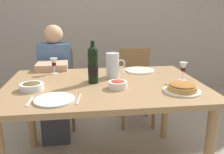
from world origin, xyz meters
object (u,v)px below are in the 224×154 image
(dining_table, at_px, (104,95))
(wine_glass_right_diner, at_px, (183,68))
(wine_bottle, at_px, (93,65))
(dinner_plate_right_setting, at_px, (139,70))
(water_pitcher, at_px, (113,67))
(olive_bowl, at_px, (32,86))
(chair_right, at_px, (135,81))
(salad_bowl, at_px, (118,84))
(baked_tart, at_px, (182,88))
(wine_glass_left_diner, at_px, (54,63))
(chair_left, at_px, (58,83))
(diner_left, at_px, (55,79))
(dinner_plate_left_setting, at_px, (54,99))

(dining_table, relative_size, wine_glass_right_diner, 10.11)
(wine_bottle, relative_size, dinner_plate_right_setting, 1.22)
(dining_table, height_order, water_pitcher, water_pitcher)
(olive_bowl, distance_m, chair_right, 1.40)
(salad_bowl, distance_m, wine_glass_right_diner, 0.56)
(baked_tart, bearing_deg, wine_glass_left_diner, 147.12)
(baked_tart, distance_m, wine_glass_right_diner, 0.29)
(dining_table, height_order, chair_left, chair_left)
(wine_glass_right_diner, height_order, chair_left, wine_glass_right_diner)
(diner_left, bearing_deg, wine_glass_right_diner, 147.21)
(dinner_plate_left_setting, xyz_separation_m, dinner_plate_right_setting, (0.70, 0.65, 0.00))
(wine_glass_right_diner, bearing_deg, dinner_plate_left_setting, -162.33)
(dining_table, relative_size, diner_left, 1.29)
(dinner_plate_left_setting, relative_size, chair_left, 0.29)
(dinner_plate_left_setting, height_order, diner_left, diner_left)
(wine_glass_left_diner, height_order, diner_left, diner_left)
(dining_table, bearing_deg, dinner_plate_right_setting, 42.95)
(salad_bowl, height_order, dinner_plate_right_setting, salad_bowl)
(wine_glass_right_diner, bearing_deg, chair_right, 101.36)
(baked_tart, relative_size, wine_glass_right_diner, 1.74)
(dinner_plate_left_setting, bearing_deg, dining_table, 42.05)
(wine_glass_left_diner, relative_size, dinner_plate_left_setting, 0.56)
(wine_glass_left_diner, bearing_deg, chair_right, 31.39)
(wine_glass_left_diner, relative_size, wine_glass_right_diner, 0.95)
(dinner_plate_left_setting, distance_m, dinner_plate_right_setting, 0.96)
(water_pitcher, relative_size, diner_left, 0.18)
(water_pitcher, xyz_separation_m, olive_bowl, (-0.61, -0.25, -0.06))
(baked_tart, bearing_deg, water_pitcher, 135.22)
(dining_table, height_order, baked_tart, baked_tart)
(water_pitcher, xyz_separation_m, diner_left, (-0.54, 0.51, -0.23))
(wine_bottle, bearing_deg, salad_bowl, -41.96)
(wine_bottle, xyz_separation_m, baked_tart, (0.60, -0.28, -0.11))
(dining_table, height_order, wine_glass_right_diner, wine_glass_right_diner)
(olive_bowl, distance_m, chair_left, 1.05)
(baked_tart, xyz_separation_m, diner_left, (-0.96, 0.94, -0.17))
(chair_left, relative_size, diner_left, 0.75)
(dining_table, xyz_separation_m, chair_right, (0.45, 0.87, -0.17))
(dining_table, xyz_separation_m, water_pitcher, (0.09, 0.17, 0.18))
(diner_left, distance_m, chair_right, 0.93)
(wine_glass_right_diner, distance_m, diner_left, 1.30)
(wine_glass_left_diner, distance_m, wine_glass_right_diner, 1.09)
(wine_glass_left_diner, bearing_deg, baked_tart, -32.88)
(baked_tart, bearing_deg, chair_right, 93.08)
(wine_bottle, relative_size, diner_left, 0.28)
(dining_table, xyz_separation_m, dinner_plate_left_setting, (-0.34, -0.31, 0.10))
(baked_tart, height_order, diner_left, diner_left)
(salad_bowl, distance_m, diner_left, 0.99)
(water_pitcher, bearing_deg, dinner_plate_right_setting, 31.40)
(wine_bottle, xyz_separation_m, salad_bowl, (0.17, -0.15, -0.11))
(dinner_plate_left_setting, bearing_deg, olive_bowl, 128.27)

